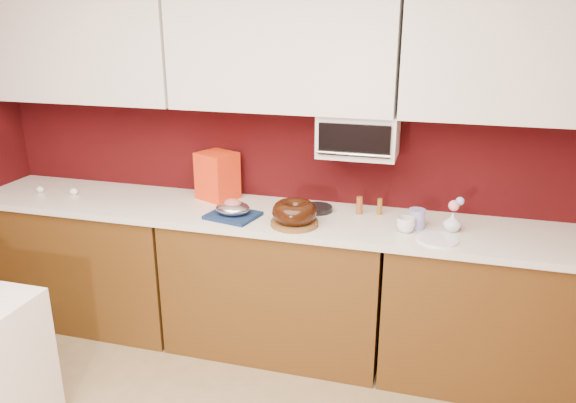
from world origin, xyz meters
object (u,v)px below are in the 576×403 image
(bundt_cake, at_px, (294,212))
(pandoro_box, at_px, (217,176))
(blue_jar, at_px, (417,219))
(flower_vase, at_px, (452,221))
(coffee_mug, at_px, (406,223))
(toaster_oven, at_px, (359,134))
(foil_ham_nest, at_px, (233,208))

(bundt_cake, height_order, pandoro_box, pandoro_box)
(blue_jar, xyz_separation_m, flower_vase, (0.19, 0.01, 0.00))
(bundt_cake, xyz_separation_m, blue_jar, (0.67, 0.14, -0.03))
(coffee_mug, height_order, blue_jar, blue_jar)
(blue_jar, bearing_deg, coffee_mug, -124.09)
(blue_jar, bearing_deg, flower_vase, 1.92)
(pandoro_box, distance_m, blue_jar, 1.29)
(bundt_cake, distance_m, flower_vase, 0.87)
(bundt_cake, distance_m, pandoro_box, 0.69)
(toaster_oven, bearing_deg, coffee_mug, -38.24)
(bundt_cake, bearing_deg, flower_vase, 9.99)
(foil_ham_nest, relative_size, coffee_mug, 2.08)
(blue_jar, relative_size, flower_vase, 0.93)
(coffee_mug, distance_m, blue_jar, 0.09)
(foil_ham_nest, xyz_separation_m, blue_jar, (1.05, 0.12, -0.00))
(bundt_cake, xyz_separation_m, foil_ham_nest, (-0.38, 0.03, -0.02))
(toaster_oven, xyz_separation_m, blue_jar, (0.37, -0.17, -0.42))
(bundt_cake, height_order, foil_ham_nest, bundt_cake)
(blue_jar, bearing_deg, pandoro_box, 171.38)
(toaster_oven, xyz_separation_m, bundt_cake, (-0.30, -0.32, -0.40))
(bundt_cake, distance_m, foil_ham_nest, 0.38)
(foil_ham_nest, distance_m, coffee_mug, 1.00)
(toaster_oven, xyz_separation_m, coffee_mug, (0.32, -0.25, -0.43))
(toaster_oven, height_order, blue_jar, toaster_oven)
(toaster_oven, xyz_separation_m, foil_ham_nest, (-0.68, -0.29, -0.42))
(coffee_mug, bearing_deg, toaster_oven, 141.76)
(coffee_mug, bearing_deg, bundt_cake, -173.75)
(foil_ham_nest, height_order, coffee_mug, coffee_mug)
(pandoro_box, relative_size, blue_jar, 2.75)
(toaster_oven, xyz_separation_m, flower_vase, (0.56, -0.17, -0.42))
(foil_ham_nest, xyz_separation_m, flower_vase, (1.24, 0.12, 0.00))
(bundt_cake, distance_m, blue_jar, 0.68)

